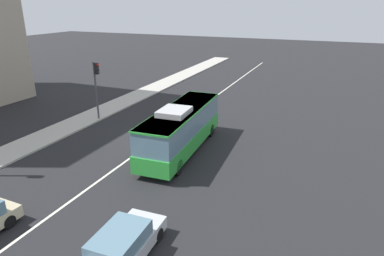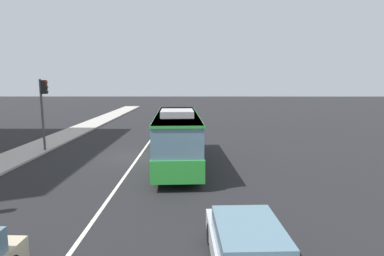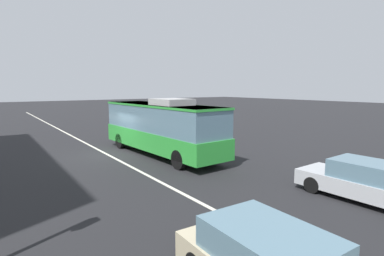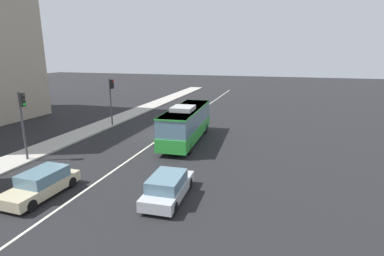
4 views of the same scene
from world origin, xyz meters
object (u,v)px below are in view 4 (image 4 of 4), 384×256
transit_bus (186,122)px  traffic_light_mid_block (112,94)px  sedan_beige (42,184)px  sedan_silver (168,187)px  traffic_light_near_corner (23,115)px

transit_bus → traffic_light_mid_block: bearing=67.8°
transit_bus → traffic_light_mid_block: size_ratio=1.95×
sedan_beige → traffic_light_mid_block: (15.86, 4.96, 2.84)m
sedan_silver → traffic_light_near_corner: (2.61, 12.19, 2.84)m
sedan_silver → traffic_light_mid_block: traffic_light_mid_block is taller
sedan_beige → traffic_light_near_corner: size_ratio=0.88×
sedan_silver → traffic_light_mid_block: bearing=38.0°
transit_bus → sedan_beige: 13.40m
sedan_silver → transit_bus: bearing=10.2°
sedan_silver → traffic_light_near_corner: size_ratio=0.88×
sedan_silver → traffic_light_near_corner: bearing=75.8°
sedan_silver → traffic_light_near_corner: 12.78m
sedan_beige → traffic_light_mid_block: traffic_light_mid_block is taller
traffic_light_mid_block → sedan_beige: bearing=-72.9°
traffic_light_near_corner → sedan_beige: bearing=-37.5°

